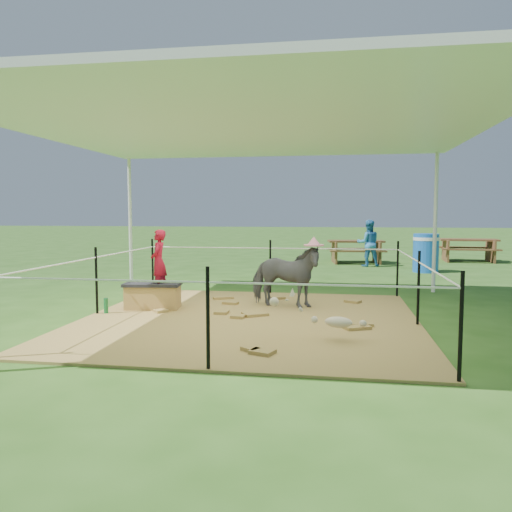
# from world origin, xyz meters

# --- Properties ---
(ground) EXTENTS (90.00, 90.00, 0.00)m
(ground) POSITION_xyz_m (0.00, 0.00, 0.00)
(ground) COLOR #2D5919
(ground) RESTS_ON ground
(hay_patch) EXTENTS (4.60, 4.60, 0.03)m
(hay_patch) POSITION_xyz_m (0.00, 0.00, 0.01)
(hay_patch) COLOR brown
(hay_patch) RESTS_ON ground
(canopy_tent) EXTENTS (6.30, 6.30, 2.90)m
(canopy_tent) POSITION_xyz_m (0.00, 0.00, 2.69)
(canopy_tent) COLOR silver
(canopy_tent) RESTS_ON ground
(rope_fence) EXTENTS (4.54, 4.54, 1.00)m
(rope_fence) POSITION_xyz_m (0.00, -0.00, 0.64)
(rope_fence) COLOR black
(rope_fence) RESTS_ON ground
(straw_bale) EXTENTS (0.84, 0.49, 0.35)m
(straw_bale) POSITION_xyz_m (-1.58, 0.49, 0.21)
(straw_bale) COLOR #AE7D3F
(straw_bale) RESTS_ON hay_patch
(dark_cloth) EXTENTS (0.89, 0.54, 0.04)m
(dark_cloth) POSITION_xyz_m (-1.58, 0.49, 0.41)
(dark_cloth) COLOR black
(dark_cloth) RESTS_ON straw_bale
(woman) EXTENTS (0.27, 0.37, 0.95)m
(woman) POSITION_xyz_m (-1.48, 0.49, 0.86)
(woman) COLOR #B9122B
(woman) RESTS_ON straw_bale
(green_bottle) EXTENTS (0.07, 0.07, 0.22)m
(green_bottle) POSITION_xyz_m (-2.13, 0.04, 0.14)
(green_bottle) COLOR #186D31
(green_bottle) RESTS_ON hay_patch
(pony) EXTENTS (1.23, 0.74, 0.97)m
(pony) POSITION_xyz_m (0.40, 0.92, 0.52)
(pony) COLOR #46464B
(pony) RESTS_ON hay_patch
(pink_hat) EXTENTS (0.30, 0.30, 0.14)m
(pink_hat) POSITION_xyz_m (0.40, 0.92, 1.07)
(pink_hat) COLOR pink
(pink_hat) RESTS_ON pony
(foal) EXTENTS (0.95, 0.64, 0.49)m
(foal) POSITION_xyz_m (1.22, -1.02, 0.28)
(foal) COLOR beige
(foal) RESTS_ON hay_patch
(trash_barrel) EXTENTS (0.82, 0.82, 0.97)m
(trash_barrel) POSITION_xyz_m (3.41, 6.28, 0.48)
(trash_barrel) COLOR blue
(trash_barrel) RESTS_ON ground
(picnic_table_near) EXTENTS (1.74, 1.35, 0.67)m
(picnic_table_near) POSITION_xyz_m (1.76, 8.34, 0.34)
(picnic_table_near) COLOR brown
(picnic_table_near) RESTS_ON ground
(picnic_table_far) EXTENTS (1.73, 1.30, 0.69)m
(picnic_table_far) POSITION_xyz_m (5.18, 9.33, 0.35)
(picnic_table_far) COLOR #52351C
(picnic_table_far) RESTS_ON ground
(distant_person) EXTENTS (0.69, 0.57, 1.29)m
(distant_person) POSITION_xyz_m (2.07, 7.42, 0.65)
(distant_person) COLOR #327DBB
(distant_person) RESTS_ON ground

